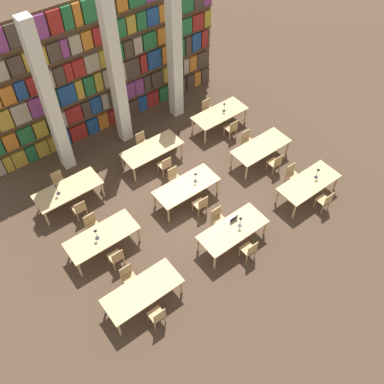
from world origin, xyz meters
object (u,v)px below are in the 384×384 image
object	(u,v)px
reading_table_4	(186,187)
chair_14	(165,165)
chair_2	(249,250)
reading_table_3	(102,237)
chair_0	(158,316)
chair_1	(128,277)
pillar_left	(49,102)
desk_lamp_1	(318,172)
chair_4	(325,200)
reading_table_6	(68,190)
pillar_right	(174,51)
reading_table_7	(152,150)
chair_8	(201,204)
reading_table_8	(220,114)
reading_table_0	(143,291)
chair_16	(232,128)
chair_10	(275,163)
chair_5	(292,174)
pillar_center	(116,75)
chair_7	(92,225)
chair_3	(218,218)
chair_15	(142,142)
desk_lamp_3	(195,176)
laptop	(232,219)
chair_13	(59,181)
desk_lamp_2	(96,233)
desk_lamp_5	(224,106)
chair_12	(80,208)
reading_table_2	(309,183)
reading_table_5	(261,147)
chair_9	(174,177)
chair_17	(207,109)
desk_lamp_4	(56,187)
chair_6	(116,257)
desk_lamp_0	(241,220)

from	to	relation	value
reading_table_4	chair_14	distance (m)	1.53
chair_2	reading_table_3	xyz separation A→B (m)	(-3.52, 3.11, 0.22)
chair_0	chair_1	distance (m)	1.57
pillar_left	desk_lamp_1	world-z (taller)	pillar_left
chair_4	reading_table_6	xyz separation A→B (m)	(-6.94, 5.64, 0.22)
pillar_right	reading_table_7	distance (m)	3.92
pillar_left	chair_8	distance (m)	6.17
chair_4	reading_table_8	xyz separation A→B (m)	(-0.10, 5.62, 0.22)
reading_table_0	chair_16	distance (m)	7.97
pillar_left	reading_table_3	world-z (taller)	pillar_left
pillar_left	chair_10	bearing A→B (deg)	-40.15
chair_0	chair_14	xyz separation A→B (m)	(3.58, 4.74, 0.00)
chair_2	chair_5	world-z (taller)	same
pillar_right	pillar_center	bearing A→B (deg)	180.00
chair_1	chair_7	world-z (taller)	same
chair_3	chair_4	bearing A→B (deg)	154.24
pillar_right	desk_lamp_1	bearing A→B (deg)	-79.12
chair_4	chair_16	xyz separation A→B (m)	(-0.11, 4.84, 0.00)
desk_lamp_1	chair_15	xyz separation A→B (m)	(-3.76, 5.56, -0.58)
chair_1	reading_table_7	distance (m)	5.31
desk_lamp_1	chair_16	bearing A→B (deg)	96.15
reading_table_3	chair_7	size ratio (longest dim) A/B	2.68
desk_lamp_3	chair_14	world-z (taller)	desk_lamp_3
chair_7	chair_16	size ratio (longest dim) A/B	1.00
laptop	chair_4	size ratio (longest dim) A/B	0.37
chair_2	chair_7	world-z (taller)	same
chair_13	chair_7	bearing A→B (deg)	90.15
desk_lamp_1	desk_lamp_2	distance (m)	7.84
chair_13	pillar_center	bearing A→B (deg)	-162.86
chair_5	reading_table_6	world-z (taller)	chair_5
chair_2	chair_4	world-z (taller)	same
chair_8	desk_lamp_5	size ratio (longest dim) A/B	2.09
chair_8	chair_12	bearing A→B (deg)	145.30
reading_table_2	chair_10	distance (m)	1.59
desk_lamp_2	reading_table_5	distance (m)	7.02
chair_14	reading_table_3	bearing A→B (deg)	-155.96
pillar_center	reading_table_2	bearing A→B (deg)	-62.28
chair_7	chair_9	size ratio (longest dim) A/B	1.00
chair_13	desk_lamp_1	bearing A→B (deg)	142.26
reading_table_4	chair_15	xyz separation A→B (m)	(0.13, 3.08, -0.22)
chair_17	reading_table_2	bearing A→B (deg)	90.74
pillar_right	laptop	xyz separation A→B (m)	(-2.31, -6.29, -2.21)
chair_15	chair_17	world-z (taller)	same
reading_table_7	chair_15	size ratio (longest dim) A/B	2.68
desk_lamp_4	chair_13	bearing A→B (deg)	67.18
chair_6	chair_15	distance (m)	5.27
chair_8	chair_13	distance (m)	5.22
chair_9	reading_table_6	world-z (taller)	chair_9
desk_lamp_3	reading_table_6	distance (m)	4.47
desk_lamp_0	chair_4	xyz separation A→B (m)	(3.24, -0.85, -0.59)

